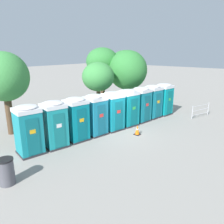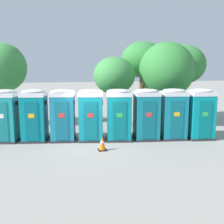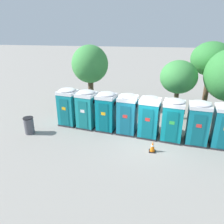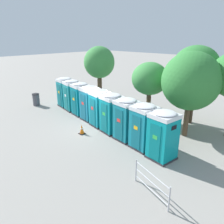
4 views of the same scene
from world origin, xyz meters
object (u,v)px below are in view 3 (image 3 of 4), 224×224
object	(u,v)px
portapotty_5	(173,120)
portapotty_4	(149,117)
portapotty_2	(106,111)
portapotty_3	(127,114)
street_tree_3	(90,65)
trash_can	(29,125)
street_tree_2	(211,60)
portapotty_6	(198,123)
portapotty_0	(68,107)
street_tree_1	(179,77)
traffic_cone	(153,147)
portapotty_1	(87,109)

from	to	relation	value
portapotty_5	portapotty_4	bearing A→B (deg)	170.00
portapotty_2	portapotty_3	size ratio (longest dim) A/B	1.00
street_tree_3	trash_can	bearing A→B (deg)	-117.59
street_tree_2	portapotty_4	bearing A→B (deg)	-131.84
portapotty_4	portapotty_5	world-z (taller)	same
portapotty_5	portapotty_6	size ratio (longest dim) A/B	1.00
portapotty_0	portapotty_4	world-z (taller)	same
street_tree_1	trash_can	world-z (taller)	street_tree_1
portapotty_6	street_tree_2	size ratio (longest dim) A/B	0.47
portapotty_0	portapotty_6	world-z (taller)	same
street_tree_3	trash_can	size ratio (longest dim) A/B	4.69
portapotty_3	traffic_cone	distance (m)	2.78
street_tree_2	street_tree_3	size ratio (longest dim) A/B	1.06
portapotty_0	portapotty_1	distance (m)	1.38
portapotty_6	street_tree_2	distance (m)	6.10
portapotty_2	street_tree_2	world-z (taller)	street_tree_2
street_tree_3	portapotty_0	bearing A→B (deg)	-101.57
portapotty_4	street_tree_2	bearing A→B (deg)	48.16
portapotty_1	portapotty_4	world-z (taller)	same
portapotty_6	street_tree_3	bearing A→B (deg)	146.98
traffic_cone	portapotty_3	bearing A→B (deg)	127.53
street_tree_1	street_tree_2	bearing A→B (deg)	35.72
street_tree_2	traffic_cone	distance (m)	8.59
portapotty_1	traffic_cone	world-z (taller)	portapotty_1
portapotty_2	street_tree_2	size ratio (longest dim) A/B	0.47
portapotty_1	portapotty_6	bearing A→B (deg)	-9.27
portapotty_1	portapotty_5	distance (m)	5.51
portapotty_3	portapotty_4	world-z (taller)	same
portapotty_4	street_tree_1	world-z (taller)	street_tree_1
traffic_cone	portapotty_5	bearing A→B (deg)	54.20
portapotty_4	street_tree_3	xyz separation A→B (m)	(-4.72, 4.42, 2.26)
portapotty_5	street_tree_3	distance (m)	7.98
portapotty_3	portapotty_4	size ratio (longest dim) A/B	1.00
portapotty_4	street_tree_1	xyz separation A→B (m)	(1.88, 3.05, 1.79)
portapotty_2	portapotty_0	bearing A→B (deg)	170.26
portapotty_2	street_tree_1	bearing A→B (deg)	29.21
portapotty_2	traffic_cone	distance (m)	3.85
portapotty_5	street_tree_2	bearing A→B (deg)	59.80
portapotty_0	portapotty_3	world-z (taller)	same
portapotty_3	trash_can	xyz separation A→B (m)	(-6.09, -1.07, -0.74)
portapotty_0	portapotty_6	distance (m)	8.26
portapotty_2	street_tree_1	world-z (taller)	street_tree_1
portapotty_3	trash_can	size ratio (longest dim) A/B	2.35
portapotty_2	street_tree_1	distance (m)	5.55
portapotty_1	portapotty_4	distance (m)	4.13
street_tree_2	street_tree_3	xyz separation A→B (m)	(-8.99, -0.36, -0.53)
street_tree_2	traffic_cone	size ratio (longest dim) A/B	8.38
portapotty_6	traffic_cone	distance (m)	3.01
portapotty_1	street_tree_2	size ratio (longest dim) A/B	0.47
portapotty_1	trash_can	bearing A→B (deg)	-156.07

